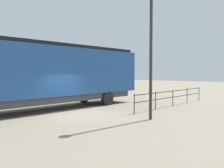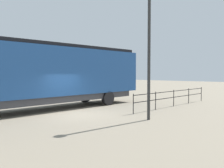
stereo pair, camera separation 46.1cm
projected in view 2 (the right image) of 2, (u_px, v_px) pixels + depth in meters
name	position (u px, v px, depth m)	size (l,w,h in m)	color
ground_plane	(78.00, 114.00, 14.88)	(120.00, 120.00, 0.00)	gray
locomotive	(36.00, 73.00, 16.11)	(3.03, 18.21, 4.44)	navy
lamp_post	(149.00, 36.00, 13.01)	(0.45, 0.45, 6.83)	#2D2D2D
platform_fence	(174.00, 95.00, 18.45)	(0.05, 9.69, 1.23)	black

